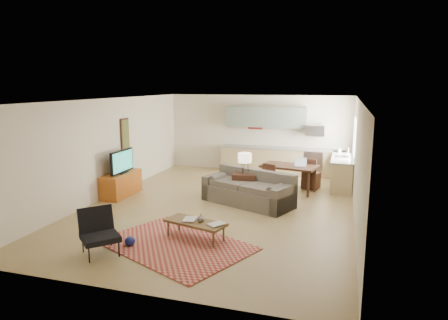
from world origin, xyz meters
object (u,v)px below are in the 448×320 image
(console_table, at_px, (244,187))
(tv_credenza, at_px, (121,184))
(sofa, at_px, (248,188))
(armchair, at_px, (100,233))
(coffee_table, at_px, (195,230))
(dining_table, at_px, (289,178))

(console_table, bearing_deg, tv_credenza, -177.26)
(sofa, height_order, armchair, sofa)
(sofa, relative_size, armchair, 2.96)
(coffee_table, xyz_separation_m, console_table, (0.28, 2.96, 0.17))
(sofa, distance_m, dining_table, 1.77)
(console_table, relative_size, dining_table, 0.47)
(sofa, distance_m, tv_credenza, 3.59)
(tv_credenza, relative_size, console_table, 1.93)
(sofa, relative_size, dining_table, 1.61)
(armchair, distance_m, tv_credenza, 3.99)
(tv_credenza, relative_size, dining_table, 0.91)
(sofa, bearing_deg, console_table, 140.41)
(sofa, xyz_separation_m, armchair, (-1.85, -3.83, -0.01))
(sofa, bearing_deg, tv_credenza, -153.77)
(tv_credenza, xyz_separation_m, dining_table, (4.43, 1.78, 0.07))
(coffee_table, bearing_deg, armchair, -124.65)
(dining_table, bearing_deg, sofa, -107.46)
(coffee_table, distance_m, armchair, 1.85)
(tv_credenza, bearing_deg, armchair, -64.33)
(sofa, bearing_deg, dining_table, 83.61)
(sofa, distance_m, coffee_table, 2.69)
(sofa, xyz_separation_m, tv_credenza, (-3.58, -0.23, -0.11))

